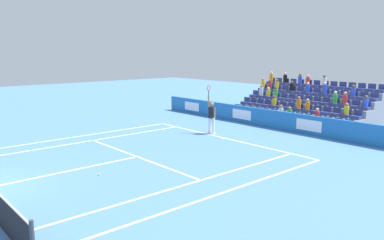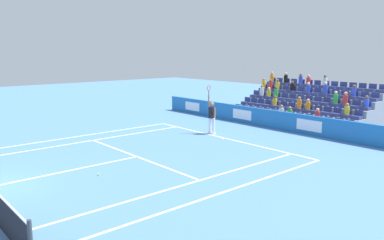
# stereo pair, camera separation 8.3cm
# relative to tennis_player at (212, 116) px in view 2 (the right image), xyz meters

# --- Properties ---
(line_baseline) EXTENTS (10.97, 0.10, 0.01)m
(line_baseline) POSITION_rel_tennis_player_xyz_m (-1.28, 0.24, -0.99)
(line_baseline) COLOR white
(line_baseline) RESTS_ON ground
(line_service) EXTENTS (8.23, 0.10, 0.01)m
(line_service) POSITION_rel_tennis_player_xyz_m (-1.28, 5.73, -0.99)
(line_service) COLOR white
(line_service) RESTS_ON ground
(line_centre_service) EXTENTS (0.10, 6.40, 0.01)m
(line_centre_service) POSITION_rel_tennis_player_xyz_m (-1.28, 8.93, -0.99)
(line_centre_service) COLOR white
(line_centre_service) RESTS_ON ground
(line_singles_sideline_left) EXTENTS (0.10, 11.89, 0.01)m
(line_singles_sideline_left) POSITION_rel_tennis_player_xyz_m (2.83, 6.18, -0.99)
(line_singles_sideline_left) COLOR white
(line_singles_sideline_left) RESTS_ON ground
(line_singles_sideline_right) EXTENTS (0.10, 11.89, 0.01)m
(line_singles_sideline_right) POSITION_rel_tennis_player_xyz_m (-5.40, 6.18, -0.99)
(line_singles_sideline_right) COLOR white
(line_singles_sideline_right) RESTS_ON ground
(line_doubles_sideline_left) EXTENTS (0.10, 11.89, 0.01)m
(line_doubles_sideline_left) POSITION_rel_tennis_player_xyz_m (4.20, 6.18, -0.99)
(line_doubles_sideline_left) COLOR white
(line_doubles_sideline_left) RESTS_ON ground
(line_doubles_sideline_right) EXTENTS (0.10, 11.89, 0.01)m
(line_doubles_sideline_right) POSITION_rel_tennis_player_xyz_m (-6.77, 6.18, -0.99)
(line_doubles_sideline_right) COLOR white
(line_doubles_sideline_right) RESTS_ON ground
(line_centre_mark) EXTENTS (0.10, 0.20, 0.01)m
(line_centre_mark) POSITION_rel_tennis_player_xyz_m (-1.28, 0.34, -0.99)
(line_centre_mark) COLOR white
(line_centre_mark) RESTS_ON ground
(sponsor_barrier) EXTENTS (19.48, 0.22, 1.08)m
(sponsor_barrier) POSITION_rel_tennis_player_xyz_m (-1.28, -3.89, -0.45)
(sponsor_barrier) COLOR #1E66AD
(sponsor_barrier) RESTS_ON ground
(tennis_player) EXTENTS (0.53, 0.40, 2.85)m
(tennis_player) POSITION_rel_tennis_player_xyz_m (0.00, 0.00, 0.00)
(tennis_player) COLOR white
(tennis_player) RESTS_ON ground
(stadium_stand) EXTENTS (8.68, 4.75, 3.04)m
(stadium_stand) POSITION_rel_tennis_player_xyz_m (-1.27, -7.46, -0.16)
(stadium_stand) COLOR gray
(stadium_stand) RESTS_ON ground
(loose_tennis_ball) EXTENTS (0.07, 0.07, 0.07)m
(loose_tennis_ball) POSITION_rel_tennis_player_xyz_m (-2.52, 8.19, -0.96)
(loose_tennis_ball) COLOR #D1E533
(loose_tennis_ball) RESTS_ON ground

